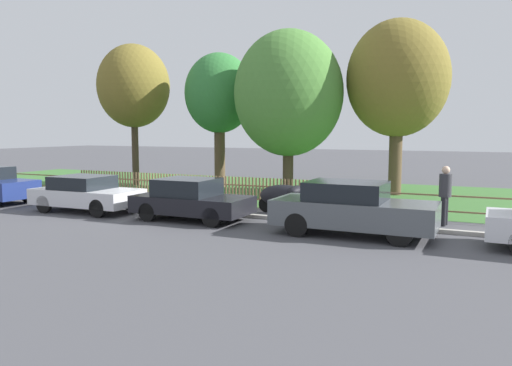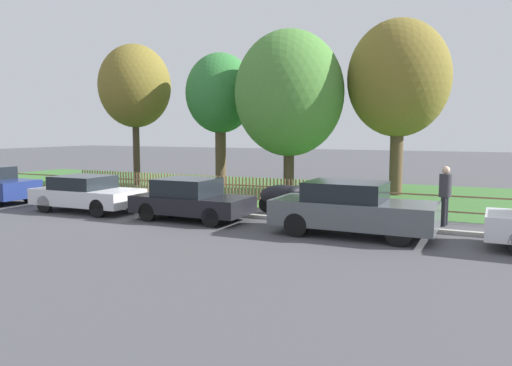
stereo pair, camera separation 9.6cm
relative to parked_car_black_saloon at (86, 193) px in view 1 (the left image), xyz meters
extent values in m
plane|color=#4C4C51|center=(2.22, 1.21, -0.66)|extent=(120.00, 120.00, 0.00)
cube|color=#B2ADA3|center=(2.22, 1.31, -0.60)|extent=(36.90, 0.20, 0.12)
cube|color=#3D7033|center=(2.22, 8.82, -0.66)|extent=(36.90, 10.88, 0.01)
cube|color=olive|center=(2.22, 3.41, -0.34)|extent=(36.90, 0.03, 0.05)
cube|color=olive|center=(2.22, 3.41, 0.16)|extent=(36.90, 0.03, 0.05)
cube|color=olive|center=(-3.46, 3.38, -0.09)|extent=(0.06, 0.03, 1.14)
cube|color=olive|center=(-3.31, 3.38, -0.09)|extent=(0.06, 0.03, 1.14)
cube|color=olive|center=(-3.17, 3.38, -0.09)|extent=(0.06, 0.03, 1.14)
cube|color=olive|center=(-3.03, 3.38, -0.09)|extent=(0.06, 0.03, 1.14)
cube|color=olive|center=(-2.88, 3.38, -0.09)|extent=(0.06, 0.03, 1.14)
cube|color=olive|center=(-2.74, 3.38, -0.09)|extent=(0.06, 0.03, 1.14)
cube|color=olive|center=(-2.60, 3.38, -0.09)|extent=(0.06, 0.03, 1.14)
cube|color=olive|center=(-2.45, 3.38, -0.09)|extent=(0.06, 0.03, 1.14)
cube|color=olive|center=(-2.31, 3.38, -0.09)|extent=(0.06, 0.03, 1.14)
cube|color=olive|center=(-2.16, 3.38, -0.09)|extent=(0.06, 0.03, 1.14)
cube|color=olive|center=(-2.02, 3.38, -0.09)|extent=(0.06, 0.03, 1.14)
cube|color=olive|center=(-1.88, 3.38, -0.09)|extent=(0.06, 0.03, 1.14)
cube|color=olive|center=(-1.73, 3.38, -0.09)|extent=(0.06, 0.03, 1.14)
cube|color=olive|center=(-1.59, 3.38, -0.09)|extent=(0.06, 0.03, 1.14)
cube|color=olive|center=(-1.45, 3.38, -0.09)|extent=(0.06, 0.03, 1.14)
cube|color=olive|center=(-1.30, 3.38, -0.09)|extent=(0.06, 0.03, 1.14)
cube|color=olive|center=(-1.16, 3.38, -0.09)|extent=(0.06, 0.03, 1.14)
cube|color=olive|center=(-1.02, 3.38, -0.09)|extent=(0.06, 0.03, 1.14)
cube|color=olive|center=(-0.87, 3.38, -0.09)|extent=(0.06, 0.03, 1.14)
cube|color=olive|center=(-0.73, 3.38, -0.09)|extent=(0.06, 0.03, 1.14)
cube|color=olive|center=(-0.58, 3.38, -0.09)|extent=(0.06, 0.03, 1.14)
cube|color=olive|center=(-0.44, 3.38, -0.09)|extent=(0.06, 0.03, 1.14)
cube|color=olive|center=(-0.30, 3.38, -0.09)|extent=(0.06, 0.03, 1.14)
cube|color=olive|center=(-0.15, 3.38, -0.09)|extent=(0.06, 0.03, 1.14)
cube|color=olive|center=(-0.01, 3.38, -0.09)|extent=(0.06, 0.03, 1.14)
cube|color=olive|center=(0.13, 3.38, -0.09)|extent=(0.06, 0.03, 1.14)
cube|color=olive|center=(0.28, 3.38, -0.09)|extent=(0.06, 0.03, 1.14)
cube|color=olive|center=(0.42, 3.38, -0.09)|extent=(0.06, 0.03, 1.14)
cube|color=olive|center=(0.56, 3.38, -0.09)|extent=(0.06, 0.03, 1.14)
cube|color=olive|center=(0.71, 3.38, -0.09)|extent=(0.06, 0.03, 1.14)
cube|color=olive|center=(0.85, 3.38, -0.09)|extent=(0.06, 0.03, 1.14)
cube|color=olive|center=(1.00, 3.38, -0.09)|extent=(0.06, 0.03, 1.14)
cube|color=olive|center=(1.14, 3.38, -0.09)|extent=(0.06, 0.03, 1.14)
cube|color=olive|center=(1.28, 3.38, -0.09)|extent=(0.06, 0.03, 1.14)
cube|color=olive|center=(1.43, 3.38, -0.09)|extent=(0.06, 0.03, 1.14)
cube|color=olive|center=(1.57, 3.38, -0.09)|extent=(0.06, 0.03, 1.14)
cube|color=olive|center=(1.71, 3.38, -0.09)|extent=(0.06, 0.03, 1.14)
cube|color=olive|center=(1.86, 3.38, -0.09)|extent=(0.06, 0.03, 1.14)
cube|color=olive|center=(2.00, 3.38, -0.09)|extent=(0.06, 0.03, 1.14)
cube|color=olive|center=(2.14, 3.38, -0.09)|extent=(0.06, 0.03, 1.14)
cube|color=olive|center=(2.29, 3.38, -0.09)|extent=(0.06, 0.03, 1.14)
cube|color=olive|center=(2.43, 3.38, -0.09)|extent=(0.06, 0.03, 1.14)
cube|color=olive|center=(2.58, 3.38, -0.09)|extent=(0.06, 0.03, 1.14)
cube|color=olive|center=(2.72, 3.38, -0.09)|extent=(0.06, 0.03, 1.14)
cube|color=olive|center=(2.86, 3.38, -0.09)|extent=(0.06, 0.03, 1.14)
cube|color=olive|center=(3.01, 3.38, -0.09)|extent=(0.06, 0.03, 1.14)
cube|color=olive|center=(3.15, 3.38, -0.09)|extent=(0.06, 0.03, 1.14)
cube|color=olive|center=(3.29, 3.38, -0.09)|extent=(0.06, 0.03, 1.14)
cube|color=olive|center=(3.44, 3.38, -0.09)|extent=(0.06, 0.03, 1.14)
cube|color=olive|center=(3.58, 3.38, -0.09)|extent=(0.06, 0.03, 1.14)
cube|color=olive|center=(3.72, 3.38, -0.09)|extent=(0.06, 0.03, 1.14)
cube|color=olive|center=(3.87, 3.38, -0.09)|extent=(0.06, 0.03, 1.14)
cube|color=olive|center=(4.01, 3.38, -0.09)|extent=(0.06, 0.03, 1.14)
cube|color=olive|center=(4.16, 3.38, -0.09)|extent=(0.06, 0.03, 1.14)
cube|color=olive|center=(4.30, 3.38, -0.09)|extent=(0.06, 0.03, 1.14)
cube|color=olive|center=(4.44, 3.38, -0.09)|extent=(0.06, 0.03, 1.14)
cube|color=olive|center=(4.59, 3.38, -0.09)|extent=(0.06, 0.03, 1.14)
cube|color=olive|center=(4.73, 3.38, -0.09)|extent=(0.06, 0.03, 1.14)
cube|color=olive|center=(4.87, 3.38, -0.09)|extent=(0.06, 0.03, 1.14)
cube|color=olive|center=(5.02, 3.38, -0.09)|extent=(0.06, 0.03, 1.14)
cube|color=olive|center=(5.16, 3.38, -0.09)|extent=(0.06, 0.03, 1.14)
cube|color=olive|center=(5.30, 3.38, -0.09)|extent=(0.06, 0.03, 1.14)
cube|color=olive|center=(5.45, 3.38, -0.09)|extent=(0.06, 0.03, 1.14)
cube|color=olive|center=(5.59, 3.38, -0.09)|extent=(0.06, 0.03, 1.14)
cube|color=olive|center=(5.74, 3.38, -0.09)|extent=(0.06, 0.03, 1.14)
cube|color=olive|center=(5.88, 3.38, -0.09)|extent=(0.06, 0.03, 1.14)
cube|color=olive|center=(6.02, 3.38, -0.09)|extent=(0.06, 0.03, 1.14)
cube|color=olive|center=(6.17, 3.38, -0.09)|extent=(0.06, 0.03, 1.14)
cube|color=olive|center=(6.31, 3.38, -0.09)|extent=(0.06, 0.03, 1.14)
cube|color=olive|center=(6.45, 3.38, -0.09)|extent=(0.06, 0.03, 1.14)
cube|color=olive|center=(6.60, 3.38, -0.09)|extent=(0.06, 0.03, 1.14)
cube|color=olive|center=(6.74, 3.38, -0.09)|extent=(0.06, 0.03, 1.14)
cube|color=olive|center=(6.89, 3.38, -0.09)|extent=(0.06, 0.03, 1.14)
cube|color=olive|center=(7.03, 3.38, -0.09)|extent=(0.06, 0.03, 1.14)
cube|color=olive|center=(7.17, 3.38, -0.09)|extent=(0.06, 0.03, 1.14)
cube|color=olive|center=(7.32, 3.38, -0.09)|extent=(0.06, 0.03, 1.14)
cube|color=olive|center=(7.46, 3.38, -0.09)|extent=(0.06, 0.03, 1.14)
cube|color=olive|center=(7.60, 3.38, -0.09)|extent=(0.06, 0.03, 1.14)
cube|color=olive|center=(7.75, 3.38, -0.09)|extent=(0.06, 0.03, 1.14)
cube|color=olive|center=(7.89, 3.38, -0.09)|extent=(0.06, 0.03, 1.14)
cylinder|color=black|center=(-3.89, 0.77, -0.35)|extent=(0.63, 0.16, 0.63)
cube|color=silver|center=(0.05, 0.00, -0.12)|extent=(3.90, 1.90, 0.56)
cube|color=black|center=(-0.14, 0.00, 0.39)|extent=(1.88, 1.68, 0.46)
cylinder|color=black|center=(1.23, 0.87, -0.35)|extent=(0.62, 0.15, 0.62)
cylinder|color=black|center=(1.26, -0.82, -0.35)|extent=(0.62, 0.15, 0.62)
cylinder|color=black|center=(-1.17, 0.83, -0.35)|extent=(0.62, 0.15, 0.62)
cylinder|color=black|center=(-1.14, -0.86, -0.35)|extent=(0.62, 0.15, 0.62)
cube|color=black|center=(4.38, 0.14, -0.14)|extent=(3.79, 1.84, 0.54)
cube|color=black|center=(4.19, 0.14, 0.41)|extent=(1.82, 1.64, 0.55)
cylinder|color=black|center=(5.55, 0.98, -0.36)|extent=(0.60, 0.14, 0.60)
cylinder|color=black|center=(5.55, -0.69, -0.36)|extent=(0.60, 0.14, 0.60)
cylinder|color=black|center=(3.20, 0.97, -0.36)|extent=(0.60, 0.14, 0.60)
cylinder|color=black|center=(3.21, -0.71, -0.36)|extent=(0.60, 0.14, 0.60)
cube|color=#51565B|center=(9.71, -0.02, -0.04)|extent=(4.42, 1.86, 0.69)
cube|color=black|center=(9.49, -0.02, 0.57)|extent=(2.12, 1.68, 0.52)
cylinder|color=black|center=(11.08, 0.84, -0.33)|extent=(0.66, 0.14, 0.66)
cylinder|color=black|center=(11.08, -0.88, -0.33)|extent=(0.66, 0.14, 0.66)
cylinder|color=black|center=(8.34, 0.84, -0.33)|extent=(0.66, 0.14, 0.66)
cylinder|color=black|center=(8.34, -0.88, -0.33)|extent=(0.66, 0.14, 0.66)
cylinder|color=black|center=(7.34, 2.52, -0.39)|extent=(0.56, 0.13, 0.55)
cylinder|color=black|center=(5.91, 2.60, -0.39)|extent=(0.56, 0.13, 0.55)
ellipsoid|color=black|center=(6.63, 2.56, -0.05)|extent=(1.93, 0.82, 0.80)
ellipsoid|color=black|center=(7.08, 2.54, 0.17)|extent=(0.49, 0.92, 0.37)
cylinder|color=#473828|center=(-4.01, 7.88, 1.35)|extent=(0.35, 0.35, 4.04)
ellipsoid|color=olive|center=(-4.01, 7.88, 4.57)|extent=(3.77, 3.77, 4.33)
cylinder|color=brown|center=(0.54, 8.92, 1.18)|extent=(0.55, 0.55, 3.68)
ellipsoid|color=#337A38|center=(0.54, 8.92, 4.13)|extent=(3.50, 3.50, 4.03)
cylinder|color=#473828|center=(4.69, 7.91, 0.84)|extent=(0.49, 0.49, 3.01)
ellipsoid|color=#4C8438|center=(4.69, 7.91, 3.92)|extent=(4.96, 4.96, 5.71)
cylinder|color=brown|center=(9.26, 9.47, 1.23)|extent=(0.58, 0.58, 3.78)
ellipsoid|color=olive|center=(9.26, 9.47, 4.54)|extent=(4.50, 4.50, 5.17)
cylinder|color=black|center=(11.90, 2.69, -0.22)|extent=(0.17, 0.17, 0.89)
cylinder|color=black|center=(11.86, 2.44, -0.22)|extent=(0.17, 0.17, 0.89)
cylinder|color=#333338|center=(11.88, 2.56, 0.57)|extent=(0.42, 0.42, 0.70)
sphere|color=beige|center=(11.88, 2.56, 1.05)|extent=(0.24, 0.24, 0.24)
camera|label=1|loc=(12.96, -13.53, 2.24)|focal=35.00mm
camera|label=2|loc=(13.05, -13.49, 2.24)|focal=35.00mm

